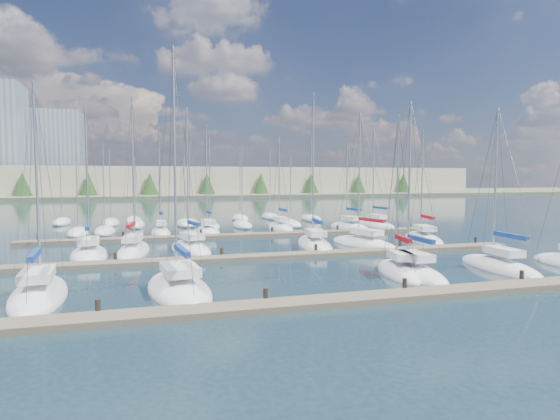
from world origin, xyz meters
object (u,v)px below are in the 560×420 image
object	(u,v)px
sailboat_q	(349,227)
sailboat_p	(281,228)
sailboat_f	(499,267)
sailboat_l	(364,244)
sailboat_c	(179,288)
sailboat_i	(134,251)
sailboat_b	(39,295)
sailboat_j	(191,249)
sailboat_d	(398,272)
sailboat_e	(412,273)
sailboat_h	(89,255)
sailboat_r	(376,225)
sailboat_k	(314,244)
sailboat_n	(161,232)
sailboat_m	(423,239)
sailboat_o	(208,232)

from	to	relation	value
sailboat_q	sailboat_p	bearing A→B (deg)	158.68
sailboat_f	sailboat_l	distance (m)	13.78
sailboat_c	sailboat_i	world-z (taller)	sailboat_c
sailboat_c	sailboat_p	bearing A→B (deg)	57.55
sailboat_b	sailboat_j	xyz separation A→B (m)	(9.40, 14.08, 0.01)
sailboat_d	sailboat_j	bearing A→B (deg)	144.19
sailboat_l	sailboat_f	bearing A→B (deg)	-86.76
sailboat_c	sailboat_e	distance (m)	15.14
sailboat_h	sailboat_r	world-z (taller)	sailboat_r
sailboat_q	sailboat_r	world-z (taller)	sailboat_r
sailboat_j	sailboat_p	xyz separation A→B (m)	(12.39, 14.02, 0.01)
sailboat_c	sailboat_d	bearing A→B (deg)	-3.22
sailboat_k	sailboat_r	bearing A→B (deg)	56.19
sailboat_e	sailboat_i	size ratio (longest dim) A/B	0.87
sailboat_l	sailboat_i	xyz separation A→B (m)	(-20.90, 1.43, 0.02)
sailboat_n	sailboat_p	size ratio (longest dim) A/B	1.05
sailboat_m	sailboat_l	distance (m)	7.54
sailboat_q	sailboat_p	xyz separation A→B (m)	(-8.56, 1.65, 0.01)
sailboat_f	sailboat_n	bearing A→B (deg)	133.70
sailboat_f	sailboat_j	xyz separation A→B (m)	(-20.01, 14.62, 0.00)
sailboat_n	sailboat_p	xyz separation A→B (m)	(14.48, 0.95, -0.02)
sailboat_q	sailboat_p	distance (m)	8.72
sailboat_d	sailboat_i	size ratio (longest dim) A/B	0.81
sailboat_d	sailboat_o	bearing A→B (deg)	122.12
sailboat_d	sailboat_r	size ratio (longest dim) A/B	0.83
sailboat_h	sailboat_j	size ratio (longest dim) A/B	0.97
sailboat_c	sailboat_p	xyz separation A→B (m)	(14.46, 28.84, 0.01)
sailboat_j	sailboat_e	bearing A→B (deg)	-59.24
sailboat_b	sailboat_d	size ratio (longest dim) A/B	1.09
sailboat_j	sailboat_n	bearing A→B (deg)	88.13
sailboat_f	sailboat_h	bearing A→B (deg)	159.13
sailboat_h	sailboat_n	bearing A→B (deg)	62.25
sailboat_n	sailboat_j	distance (m)	13.25
sailboat_c	sailboat_o	bearing A→B (deg)	73.28
sailboat_n	sailboat_k	world-z (taller)	sailboat_k
sailboat_p	sailboat_n	bearing A→B (deg)	-177.47
sailboat_d	sailboat_r	bearing A→B (deg)	78.12
sailboat_o	sailboat_m	distance (m)	23.84
sailboat_o	sailboat_l	bearing A→B (deg)	-48.92
sailboat_n	sailboat_k	bearing A→B (deg)	-46.77
sailboat_d	sailboat_q	size ratio (longest dim) A/B	1.03
sailboat_q	sailboat_i	size ratio (longest dim) A/B	0.79
sailboat_j	sailboat_c	bearing A→B (deg)	-108.94
sailboat_p	sailboat_m	size ratio (longest dim) A/B	1.01
sailboat_d	sailboat_e	size ratio (longest dim) A/B	0.93
sailboat_m	sailboat_f	bearing A→B (deg)	-89.45
sailboat_b	sailboat_k	bearing A→B (deg)	28.53
sailboat_o	sailboat_l	size ratio (longest dim) A/B	0.99
sailboat_h	sailboat_i	bearing A→B (deg)	10.32
sailboat_b	sailboat_e	bearing A→B (deg)	-5.96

